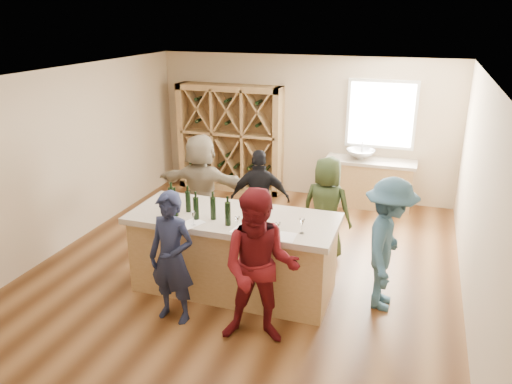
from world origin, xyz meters
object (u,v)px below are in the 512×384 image
(wine_rack, at_px, (230,138))
(person_far_left, at_px, (202,187))
(person_near_left, at_px, (172,258))
(wine_bottle_b, at_px, (175,204))
(wine_bottle_d, at_px, (196,208))
(wine_bottle_a, at_px, (172,200))
(person_server, at_px, (388,245))
(person_far_mid, at_px, (260,199))
(person_far_right, at_px, (326,208))
(person_near_right, at_px, (260,268))
(tasting_counter_base, at_px, (234,256))
(wine_bottle_f, at_px, (228,214))
(sink, at_px, (361,154))
(wine_bottle_c, at_px, (188,202))
(wine_bottle_e, at_px, (213,208))

(wine_rack, bearing_deg, person_far_left, -79.60)
(person_near_left, bearing_deg, person_far_left, 111.50)
(wine_bottle_b, distance_m, wine_bottle_d, 0.31)
(wine_bottle_a, bearing_deg, person_server, 7.34)
(person_near_left, height_order, person_far_mid, person_near_left)
(wine_rack, xyz_separation_m, person_far_right, (2.51, -2.47, -0.31))
(person_near_right, distance_m, person_server, 1.74)
(wine_bottle_d, bearing_deg, person_far_mid, 79.09)
(wine_bottle_d, bearing_deg, wine_bottle_a, 162.86)
(wine_bottle_d, bearing_deg, tasting_counter_base, 32.51)
(person_far_mid, xyz_separation_m, wine_bottle_f, (0.13, -1.68, 0.43))
(tasting_counter_base, bearing_deg, person_far_left, 127.56)
(wine_bottle_a, height_order, wine_bottle_f, wine_bottle_a)
(sink, distance_m, wine_bottle_f, 4.22)
(wine_bottle_b, xyz_separation_m, wine_bottle_c, (0.10, 0.17, -0.01))
(person_near_left, bearing_deg, person_far_right, 63.37)
(person_near_left, bearing_deg, person_far_mid, 86.57)
(tasting_counter_base, distance_m, wine_bottle_e, 0.78)
(wine_bottle_b, distance_m, person_near_right, 1.59)
(wine_bottle_d, height_order, person_server, person_server)
(sink, distance_m, person_near_left, 4.92)
(wine_bottle_e, bearing_deg, wine_bottle_c, 162.61)
(wine_bottle_b, xyz_separation_m, person_near_left, (0.26, -0.65, -0.41))
(wine_bottle_d, bearing_deg, person_near_left, -94.05)
(wine_bottle_e, relative_size, person_server, 0.17)
(wine_bottle_b, xyz_separation_m, person_server, (2.67, 0.46, -0.37))
(wine_bottle_d, relative_size, person_server, 0.17)
(sink, bearing_deg, wine_bottle_d, -111.16)
(wine_bottle_b, xyz_separation_m, person_far_right, (1.68, 1.60, -0.44))
(person_near_left, distance_m, wine_bottle_f, 0.86)
(person_far_mid, bearing_deg, person_server, 135.27)
(wine_bottle_a, relative_size, person_near_right, 0.18)
(wine_bottle_a, distance_m, person_near_left, 0.93)
(person_far_left, xyz_separation_m, wine_bottle_f, (1.15, -1.73, 0.35))
(person_far_left, bearing_deg, sink, -135.91)
(wine_bottle_d, relative_size, person_near_left, 0.18)
(person_far_right, bearing_deg, person_far_mid, 9.60)
(wine_bottle_a, bearing_deg, wine_bottle_e, -5.14)
(wine_bottle_a, xyz_separation_m, wine_bottle_b, (0.10, -0.10, -0.01))
(person_server, bearing_deg, person_near_left, 116.80)
(wine_bottle_c, distance_m, person_near_left, 0.93)
(wine_bottle_d, height_order, person_far_left, person_far_left)
(sink, xyz_separation_m, person_near_left, (-1.60, -4.65, -0.19))
(wine_bottle_d, bearing_deg, wine_bottle_f, -5.68)
(person_server, xyz_separation_m, person_far_right, (-0.99, 1.14, -0.07))
(person_server, distance_m, person_far_right, 1.51)
(tasting_counter_base, height_order, person_far_left, person_far_left)
(sink, xyz_separation_m, person_far_left, (-2.26, -2.34, -0.13))
(person_server, bearing_deg, wine_bottle_e, 102.96)
(wine_bottle_b, bearing_deg, wine_bottle_c, 60.65)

